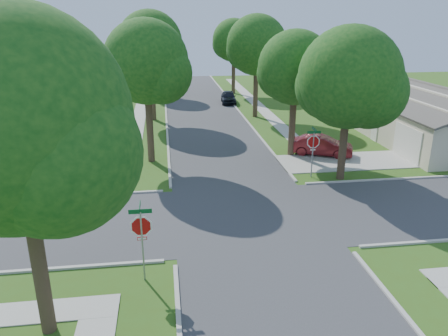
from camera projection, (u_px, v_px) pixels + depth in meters
name	position (u px, v px, depth m)	size (l,w,h in m)	color
ground	(248.00, 216.00, 20.83)	(100.00, 100.00, 0.00)	#365717
road_ns	(248.00, 216.00, 20.83)	(7.00, 100.00, 0.02)	#333335
sidewalk_ne	(258.00, 106.00, 45.89)	(1.20, 40.00, 0.04)	#9E9B91
sidewalk_nw	(141.00, 109.00, 44.32)	(1.20, 40.00, 0.04)	#9E9B91
driveway	(346.00, 161.00, 28.47)	(8.80, 3.60, 0.05)	#9E9B91
stop_sign_sw	(141.00, 230.00, 15.15)	(1.05, 0.80, 2.98)	gray
stop_sign_ne	(313.00, 144.00, 25.15)	(1.05, 0.80, 2.98)	gray
tree_e_near	(296.00, 71.00, 27.97)	(4.97, 4.80, 8.28)	#38281C
tree_e_mid	(257.00, 48.00, 38.98)	(5.59, 5.40, 9.21)	#38281C
tree_e_far	(234.00, 42.00, 51.21)	(5.17, 5.00, 8.72)	#38281C
tree_w_near	(147.00, 66.00, 26.60)	(5.38, 5.20, 8.97)	#38281C
tree_w_mid	(151.00, 46.00, 37.69)	(5.80, 5.60, 9.56)	#38281C
tree_w_far	(153.00, 47.00, 50.15)	(4.76, 4.60, 8.04)	#38281C
tree_sw_corner	(20.00, 130.00, 11.25)	(6.21, 6.00, 9.55)	#38281C
tree_ne_corner	(350.00, 82.00, 23.72)	(5.80, 5.60, 8.66)	#38281C
house_ne_near	(430.00, 121.00, 32.66)	(8.42, 13.60, 4.23)	beige
house_ne_far	(338.00, 85.00, 49.47)	(8.42, 13.60, 4.23)	beige
house_nw_far	(51.00, 87.00, 48.14)	(8.42, 13.60, 4.23)	beige
car_driveway	(322.00, 145.00, 29.60)	(1.44, 4.13, 1.36)	#5A1216
car_curb_east	(228.00, 97.00, 47.07)	(1.54, 3.82, 1.30)	black
car_curb_west	(168.00, 88.00, 52.66)	(2.02, 4.97, 1.44)	black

